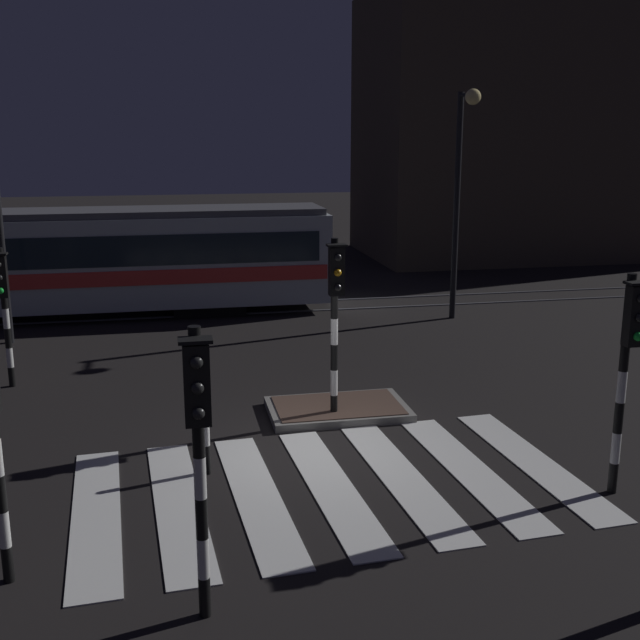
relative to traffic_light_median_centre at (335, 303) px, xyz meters
The scene contains 13 objects.
ground_plane 2.76m from the traffic_light_median_centre, 118.75° to the right, with size 120.00×120.00×0.00m, color black.
rail_near 9.87m from the traffic_light_median_centre, 94.10° to the left, with size 80.00×0.12×0.03m, color #59595E.
rail_far 11.26m from the traffic_light_median_centre, 93.56° to the left, with size 80.00×0.12×0.03m, color #59595E.
crosswalk_zebra 3.74m from the traffic_light_median_centre, 103.64° to the right, with size 8.18×5.10×0.02m.
traffic_island 2.32m from the traffic_light_median_centre, 69.94° to the left, with size 2.77×1.70×0.18m.
traffic_light_median_centre is the anchor object (origin of this frame).
traffic_light_corner_near_right 5.34m from the traffic_light_median_centre, 47.73° to the right, with size 0.36×0.42×3.48m.
traffic_light_kerb_mid_left 6.56m from the traffic_light_median_centre, 115.60° to the right, with size 0.36×0.42×3.48m.
traffic_light_corner_far_left 7.41m from the traffic_light_median_centre, 152.46° to the left, with size 0.36×0.42×3.10m.
street_lamp_trackside_right 9.46m from the traffic_light_median_centre, 54.52° to the left, with size 0.44×1.21×6.66m.
tram 12.13m from the traffic_light_median_centre, 121.97° to the left, with size 16.82×2.58×4.15m.
bollard_island_edge 3.69m from the traffic_light_median_centre, 143.30° to the right, with size 0.12×0.12×1.11m.
building_backdrop 24.59m from the traffic_light_median_centre, 54.04° to the left, with size 16.61×8.00×11.47m, color #42382D.
Camera 1 is at (-2.41, -12.69, 5.48)m, focal length 43.60 mm.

